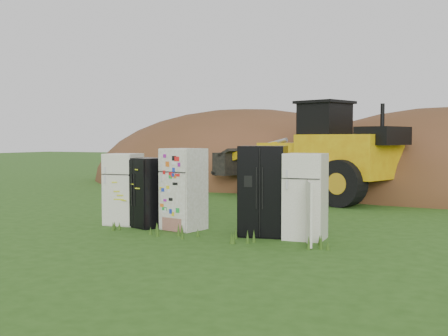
# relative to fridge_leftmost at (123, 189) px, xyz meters

# --- Properties ---
(ground) EXTENTS (120.00, 120.00, 0.00)m
(ground) POSITION_rel_fridge_leftmost_xyz_m (2.35, -0.04, -0.88)
(ground) COLOR #264C14
(ground) RESTS_ON ground
(fridge_leftmost) EXTENTS (0.86, 0.83, 1.76)m
(fridge_leftmost) POSITION_rel_fridge_leftmost_xyz_m (0.00, 0.00, 0.00)
(fridge_leftmost) COLOR white
(fridge_leftmost) RESTS_ON ground
(fridge_black_side) EXTENTS (1.06, 0.95, 1.66)m
(fridge_black_side) POSITION_rel_fridge_leftmost_xyz_m (0.70, -0.06, -0.05)
(fridge_black_side) COLOR black
(fridge_black_side) RESTS_ON ground
(fridge_sticker) EXTENTS (0.99, 0.94, 1.90)m
(fridge_sticker) POSITION_rel_fridge_leftmost_xyz_m (1.72, -0.02, 0.07)
(fridge_sticker) COLOR white
(fridge_sticker) RESTS_ON ground
(fridge_black_right) EXTENTS (1.13, 1.00, 1.97)m
(fridge_black_right) POSITION_rel_fridge_leftmost_xyz_m (3.70, -0.01, 0.11)
(fridge_black_right) COLOR black
(fridge_black_right) RESTS_ON ground
(fridge_open_door) EXTENTS (0.86, 0.80, 1.82)m
(fridge_open_door) POSITION_rel_fridge_leftmost_xyz_m (4.67, -0.02, 0.03)
(fridge_open_door) COLOR white
(fridge_open_door) RESTS_ON ground
(wheel_loader) EXTENTS (7.58, 5.02, 3.40)m
(wheel_loader) POSITION_rel_fridge_leftmost_xyz_m (2.27, 7.62, 0.82)
(wheel_loader) COLOR gold
(wheel_loader) RESTS_ON ground
(dirt_mound_left) EXTENTS (15.82, 11.87, 7.18)m
(dirt_mound_left) POSITION_rel_fridge_leftmost_xyz_m (-2.84, 14.14, -0.88)
(dirt_mound_left) COLOR #4B3018
(dirt_mound_left) RESTS_ON ground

